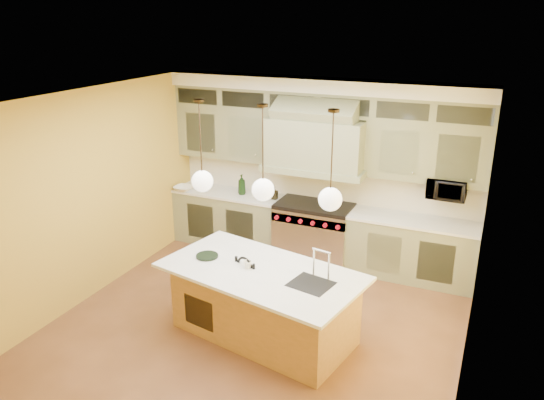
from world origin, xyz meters
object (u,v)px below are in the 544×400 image
at_px(kitchen_island, 264,302).
at_px(counter_stool, 238,294).
at_px(microwave, 447,188).
at_px(range, 314,232).

relative_size(kitchen_island, counter_stool, 2.54).
bearing_deg(microwave, kitchen_island, -126.50).
bearing_deg(kitchen_island, microwave, 64.93).
height_order(range, counter_stool, counter_stool).
bearing_deg(kitchen_island, counter_stool, -146.56).
distance_m(range, kitchen_island, 2.31).
relative_size(range, microwave, 2.21).
xyz_separation_m(counter_stool, microwave, (2.07, 2.52, 0.87)).
bearing_deg(range, microwave, 3.12).
height_order(kitchen_island, microwave, microwave).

